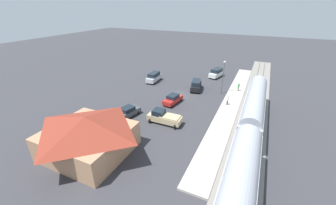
# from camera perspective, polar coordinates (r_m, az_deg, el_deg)

# --- Properties ---
(ground_plane) EXTENTS (200.00, 200.00, 0.00)m
(ground_plane) POSITION_cam_1_polar(r_m,az_deg,el_deg) (43.16, 3.93, 2.18)
(ground_plane) COLOR #38383D
(railway_track) EXTENTS (4.80, 70.00, 0.30)m
(railway_track) POSITION_cam_1_polar(r_m,az_deg,el_deg) (40.81, 22.57, -1.15)
(railway_track) COLOR gray
(railway_track) RESTS_ON ground
(platform) EXTENTS (3.20, 46.00, 0.30)m
(platform) POSITION_cam_1_polar(r_m,az_deg,el_deg) (40.98, 17.07, -0.06)
(platform) COLOR #B7B2A8
(platform) RESTS_ON ground
(station_building) EXTENTS (10.43, 9.59, 5.04)m
(station_building) POSITION_cam_1_polar(r_m,az_deg,el_deg) (27.55, -21.32, -8.14)
(station_building) COLOR tan
(station_building) RESTS_ON ground
(pedestrian_on_platform) EXTENTS (0.36, 0.36, 1.71)m
(pedestrian_on_platform) POSITION_cam_1_polar(r_m,az_deg,el_deg) (39.23, 16.09, 0.73)
(pedestrian_on_platform) COLOR #23284C
(pedestrian_on_platform) RESTS_ON platform
(pedestrian_waiting_far) EXTENTS (0.36, 0.36, 1.71)m
(pedestrian_waiting_far) POSITION_cam_1_polar(r_m,az_deg,el_deg) (46.35, 18.86, 4.21)
(pedestrian_waiting_far) COLOR brown
(pedestrian_waiting_far) RESTS_ON platform
(suv_white) EXTENTS (3.05, 5.22, 2.22)m
(suv_white) POSITION_cam_1_polar(r_m,az_deg,el_deg) (54.75, 13.21, 7.97)
(suv_white) COLOR white
(suv_white) RESTS_ON ground
(pickup_tan) EXTENTS (5.41, 2.51, 2.14)m
(pickup_tan) POSITION_cam_1_polar(r_m,az_deg,el_deg) (32.51, -1.12, -4.07)
(pickup_tan) COLOR #C6B284
(pickup_tan) RESTS_ON ground
(suv_silver) EXTENTS (2.18, 4.98, 2.22)m
(suv_silver) POSITION_cam_1_polar(r_m,az_deg,el_deg) (50.22, -3.94, 7.00)
(suv_silver) COLOR silver
(suv_silver) RESTS_ON ground
(sedan_red) EXTENTS (2.49, 4.72, 1.74)m
(sedan_red) POSITION_cam_1_polar(r_m,az_deg,el_deg) (38.95, 1.35, 0.96)
(sedan_red) COLOR red
(sedan_red) RESTS_ON ground
(sedan_charcoal) EXTENTS (2.73, 4.78, 1.74)m
(sedan_charcoal) POSITION_cam_1_polar(r_m,az_deg,el_deg) (35.00, -11.05, -2.55)
(sedan_charcoal) COLOR #47494F
(sedan_charcoal) RESTS_ON ground
(suv_black) EXTENTS (2.95, 5.20, 2.22)m
(suv_black) POSITION_cam_1_polar(r_m,az_deg,el_deg) (45.45, 7.74, 4.80)
(suv_black) COLOR black
(suv_black) RESTS_ON ground
(light_pole_near_platform) EXTENTS (0.44, 0.44, 6.95)m
(light_pole_near_platform) POSITION_cam_1_polar(r_m,az_deg,el_deg) (43.51, 15.01, 7.79)
(light_pole_near_platform) COLOR #515156
(light_pole_near_platform) RESTS_ON ground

